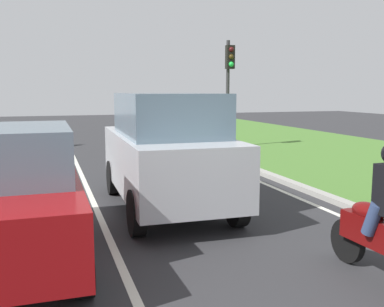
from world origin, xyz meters
TOP-DOWN VIEW (x-y plane):
  - ground_plane at (0.00, 14.00)m, footprint 60.00×60.00m
  - lane_line_center at (-0.70, 14.00)m, footprint 0.12×32.00m
  - lane_line_right_edge at (3.60, 14.00)m, footprint 0.12×32.00m
  - grass_verge_right at (8.50, 14.00)m, footprint 9.00×48.00m
  - curb_right at (4.10, 14.00)m, footprint 0.24×48.00m
  - car_suv_ahead at (0.65, 9.48)m, footprint 2.05×4.54m
  - car_sedan_left_lane at (-2.06, 7.51)m, footprint 1.84×4.30m
  - traffic_light_near_right at (5.33, 17.49)m, footprint 0.32×0.50m

SIDE VIEW (x-z plane):
  - ground_plane at x=0.00m, z-range 0.00..0.00m
  - lane_line_center at x=-0.70m, z-range 0.00..0.01m
  - lane_line_right_edge at x=3.60m, z-range 0.00..0.01m
  - grass_verge_right at x=8.50m, z-range 0.00..0.06m
  - curb_right at x=4.10m, z-range 0.00..0.12m
  - car_sedan_left_lane at x=-2.06m, z-range -0.01..1.85m
  - car_suv_ahead at x=0.65m, z-range 0.03..2.31m
  - traffic_light_near_right at x=5.33m, z-range 0.78..5.04m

